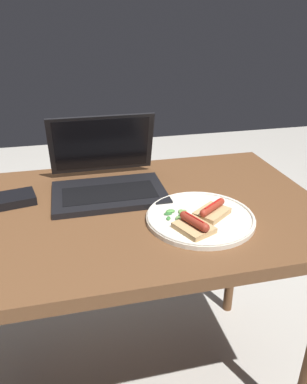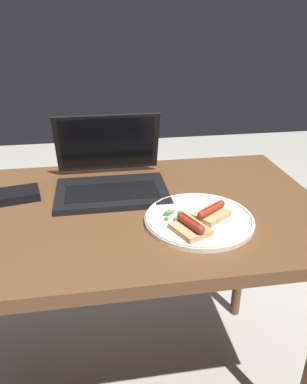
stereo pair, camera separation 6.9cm
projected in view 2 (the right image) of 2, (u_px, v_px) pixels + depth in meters
ground_plane at (126, 382)px, 1.42m from camera, size 6.00×6.00×0.00m
desk at (118, 227)px, 1.12m from camera, size 1.22×0.72×0.75m
laptop at (111, 177)px, 1.19m from camera, size 0.34×0.30×0.22m
plate at (199, 219)px, 1.01m from camera, size 0.30×0.30×0.02m
sausage_toast_left at (211, 213)px, 1.01m from camera, size 0.12×0.11×0.04m
sausage_toast_middle at (190, 227)px, 0.94m from camera, size 0.11×0.11×0.04m
salad_pile at (176, 215)px, 1.02m from camera, size 0.07×0.07×0.01m
external_drive at (19, 195)px, 1.14m from camera, size 0.14×0.11×0.03m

